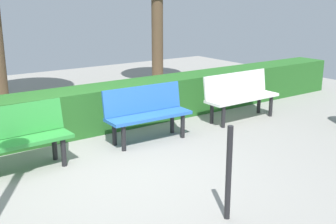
{
  "coord_description": "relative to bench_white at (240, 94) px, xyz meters",
  "views": [
    {
      "loc": [
        2.37,
        4.52,
        2.21
      ],
      "look_at": [
        -1.12,
        -0.38,
        0.55
      ],
      "focal_mm": 44.76,
      "sensor_mm": 36.0,
      "label": 1
    }
  ],
  "objects": [
    {
      "name": "ground_plane",
      "position": [
        3.09,
        0.85,
        -0.48
      ],
      "size": [
        16.0,
        16.0,
        0.0
      ],
      "primitive_type": "plane",
      "color": "gray"
    },
    {
      "name": "bench_white",
      "position": [
        0.0,
        0.0,
        0.0
      ],
      "size": [
        1.53,
        0.46,
        0.86
      ],
      "rotation": [
        0.0,
        0.0,
        0.01
      ],
      "color": "white",
      "rests_on": "ground_plane"
    },
    {
      "name": "bench_blue",
      "position": [
        2.06,
        0.02,
        -0.0
      ],
      "size": [
        1.39,
        0.49,
        0.86
      ],
      "rotation": [
        0.0,
        0.0,
        -0.03
      ],
      "color": "blue",
      "rests_on": "ground_plane"
    },
    {
      "name": "bench_green",
      "position": [
        4.1,
        0.06,
        -0.0
      ],
      "size": [
        1.4,
        0.51,
        0.86
      ],
      "rotation": [
        0.0,
        0.0,
        0.04
      ],
      "color": "#2D8C38",
      "rests_on": "ground_plane"
    },
    {
      "name": "hedge_row",
      "position": [
        2.17,
        -0.96,
        -0.11
      ],
      "size": [
        11.19,
        0.71,
        0.74
      ],
      "primitive_type": "cube",
      "color": "#266023",
      "rests_on": "ground_plane"
    },
    {
      "name": "railing_post_mid",
      "position": [
        2.71,
        2.56,
        0.02
      ],
      "size": [
        0.06,
        0.06,
        1.0
      ],
      "primitive_type": "cylinder",
      "color": "black",
      "rests_on": "ground_plane"
    }
  ]
}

